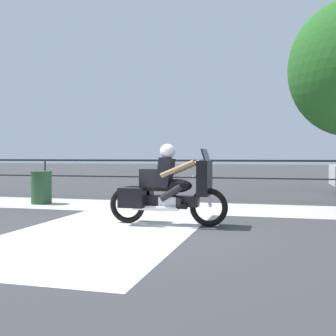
{
  "coord_description": "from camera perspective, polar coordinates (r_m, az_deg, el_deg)",
  "views": [
    {
      "loc": [
        2.31,
        -6.88,
        1.3
      ],
      "look_at": [
        0.11,
        1.47,
        1.06
      ],
      "focal_mm": 45.0,
      "sensor_mm": 36.0,
      "label": 1
    }
  ],
  "objects": [
    {
      "name": "ground_plane",
      "position": [
        7.38,
        -3.8,
        -8.54
      ],
      "size": [
        120.0,
        120.0,
        0.0
      ],
      "primitive_type": "plane",
      "color": "#38383A"
    },
    {
      "name": "sidewalk_band",
      "position": [
        10.62,
        2.06,
        -5.38
      ],
      "size": [
        44.0,
        2.4,
        0.01
      ],
      "primitive_type": "cube",
      "color": "#B7B2A8",
      "rests_on": "ground"
    },
    {
      "name": "crosswalk_band",
      "position": [
        7.4,
        -8.67,
        -8.49
      ],
      "size": [
        3.01,
        6.0,
        0.01
      ],
      "primitive_type": "cube",
      "color": "silver",
      "rests_on": "ground"
    },
    {
      "name": "fence_railing",
      "position": [
        12.53,
        4.1,
        -0.02
      ],
      "size": [
        36.0,
        0.05,
        1.2
      ],
      "color": "#232326",
      "rests_on": "ground"
    },
    {
      "name": "motorcycle",
      "position": [
        7.95,
        -0.14,
        -2.87
      ],
      "size": [
        2.3,
        0.76,
        1.53
      ],
      "rotation": [
        0.0,
        0.0,
        -0.06
      ],
      "color": "black",
      "rests_on": "ground"
    },
    {
      "name": "trash_bin",
      "position": [
        11.92,
        -16.78,
        -2.54
      ],
      "size": [
        0.57,
        0.57,
        0.89
      ],
      "color": "#284C2D",
      "rests_on": "ground"
    }
  ]
}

